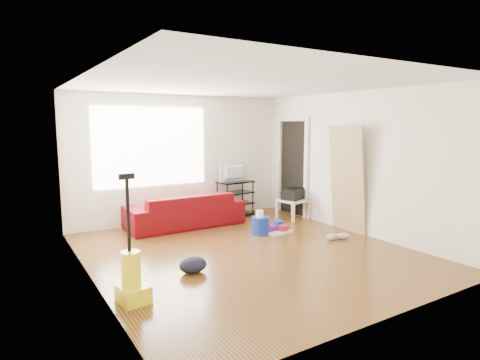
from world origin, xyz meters
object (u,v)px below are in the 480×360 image
side_table (293,202)px  vacuum (132,279)px  sofa (185,226)px  tv_stand (235,198)px  backpack (193,272)px  cleaning_tray (277,229)px  bucket (261,234)px

side_table → vacuum: bearing=-151.9°
vacuum → sofa: bearing=47.9°
tv_stand → vacuum: size_ratio=0.55×
backpack → vacuum: (-0.93, -0.44, 0.26)m
sofa → vacuum: 3.29m
side_table → backpack: (-3.02, -1.67, -0.35)m
cleaning_tray → bucket: bearing=171.3°
backpack → sofa: bearing=62.9°
sofa → backpack: (-0.90, -2.29, 0.00)m
side_table → vacuum: (-3.95, -2.10, -0.09)m
tv_stand → backpack: (-2.18, -2.56, -0.38)m
sofa → cleaning_tray: size_ratio=4.18×
side_table → cleaning_tray: bearing=-144.2°
bucket → vacuum: 3.14m
bucket → backpack: bearing=-149.4°
tv_stand → side_table: size_ratio=1.36×
tv_stand → backpack: size_ratio=2.06×
tv_stand → vacuum: (-3.11, -2.99, -0.12)m
bucket → cleaning_tray: bearing=-8.7°
sofa → tv_stand: (1.28, 0.27, 0.38)m
tv_stand → cleaning_tray: tv_stand is taller
tv_stand → backpack: 3.38m
sofa → bucket: 1.52m
side_table → cleaning_tray: size_ratio=1.08×
cleaning_tray → backpack: (-2.12, -1.02, -0.05)m
backpack → vacuum: bearing=-160.4°
bucket → sofa: bearing=126.8°
bucket → side_table: bearing=26.2°
side_table → backpack: bearing=-151.1°
sofa → side_table: (2.12, -0.62, 0.35)m
cleaning_tray → vacuum: bearing=-154.5°
bucket → vacuum: size_ratio=0.22×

